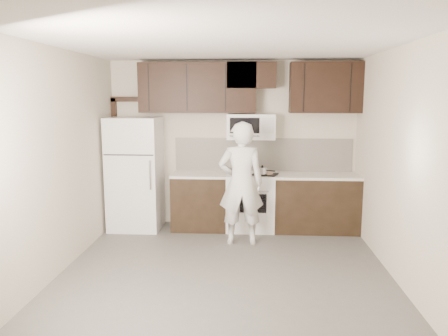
# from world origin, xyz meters

# --- Properties ---
(floor) EXTENTS (4.50, 4.50, 0.00)m
(floor) POSITION_xyz_m (0.00, 0.00, 0.00)
(floor) COLOR #54514F
(floor) RESTS_ON ground
(back_wall) EXTENTS (4.00, 0.00, 4.00)m
(back_wall) POSITION_xyz_m (0.00, 2.25, 1.35)
(back_wall) COLOR beige
(back_wall) RESTS_ON ground
(ceiling) EXTENTS (4.50, 4.50, 0.00)m
(ceiling) POSITION_xyz_m (0.00, 0.00, 2.70)
(ceiling) COLOR white
(ceiling) RESTS_ON back_wall
(counter_run) EXTENTS (2.95, 0.64, 0.91)m
(counter_run) POSITION_xyz_m (0.60, 1.94, 0.46)
(counter_run) COLOR black
(counter_run) RESTS_ON floor
(stove) EXTENTS (0.76, 0.66, 0.94)m
(stove) POSITION_xyz_m (0.30, 1.94, 0.46)
(stove) COLOR white
(stove) RESTS_ON floor
(backsplash) EXTENTS (2.90, 0.02, 0.54)m
(backsplash) POSITION_xyz_m (0.50, 2.24, 1.18)
(backsplash) COLOR silver
(backsplash) RESTS_ON counter_run
(upper_cabinets) EXTENTS (3.48, 0.35, 0.78)m
(upper_cabinets) POSITION_xyz_m (0.21, 2.08, 2.28)
(upper_cabinets) COLOR black
(upper_cabinets) RESTS_ON back_wall
(microwave) EXTENTS (0.76, 0.42, 0.40)m
(microwave) POSITION_xyz_m (0.30, 2.06, 1.65)
(microwave) COLOR white
(microwave) RESTS_ON upper_cabinets
(refrigerator) EXTENTS (0.80, 0.76, 1.80)m
(refrigerator) POSITION_xyz_m (-1.55, 1.89, 0.90)
(refrigerator) COLOR white
(refrigerator) RESTS_ON floor
(door_trim) EXTENTS (0.50, 0.08, 2.12)m
(door_trim) POSITION_xyz_m (-1.92, 2.21, 1.25)
(door_trim) COLOR black
(door_trim) RESTS_ON floor
(saucepan) EXTENTS (0.28, 0.18, 0.16)m
(saucepan) POSITION_xyz_m (0.48, 1.79, 0.98)
(saucepan) COLOR silver
(saucepan) RESTS_ON stove
(baking_tray) EXTENTS (0.43, 0.37, 0.02)m
(baking_tray) POSITION_xyz_m (0.53, 1.85, 0.92)
(baking_tray) COLOR black
(baking_tray) RESTS_ON counter_run
(pizza) EXTENTS (0.31, 0.31, 0.02)m
(pizza) POSITION_xyz_m (0.53, 1.85, 0.94)
(pizza) COLOR beige
(pizza) RESTS_ON baking_tray
(person) EXTENTS (0.68, 0.47, 1.78)m
(person) POSITION_xyz_m (0.17, 1.23, 0.89)
(person) COLOR white
(person) RESTS_ON floor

